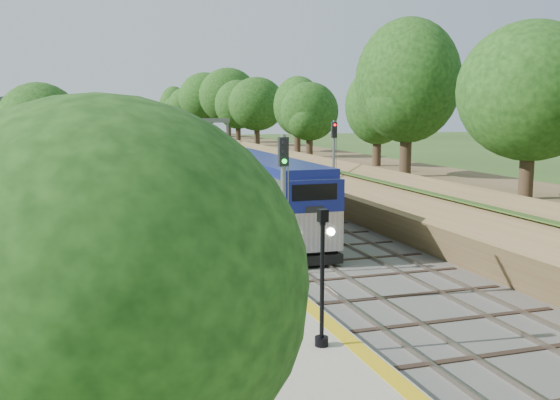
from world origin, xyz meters
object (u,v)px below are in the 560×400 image
object	(u,v)px
lamppost_far	(245,223)
signal_farside	(334,158)
train	(159,148)
station_building	(15,156)
signal_gantry	(193,131)
signal_platform	(283,199)
lamppost_mid	(322,286)

from	to	relation	value
lamppost_far	signal_farside	distance (m)	16.10
train	signal_farside	distance (m)	45.15
station_building	train	distance (m)	39.84
lamppost_far	signal_gantry	bearing A→B (deg)	82.84
signal_gantry	train	xyz separation A→B (m)	(-2.47, 12.26, -2.62)
signal_platform	signal_farside	bearing A→B (deg)	62.03
train	lamppost_mid	size ratio (longest dim) A/B	28.87
station_building	lamppost_mid	world-z (taller)	station_building
train	signal_platform	size ratio (longest dim) A/B	19.55
lamppost_mid	lamppost_far	distance (m)	9.00
station_building	signal_gantry	world-z (taller)	station_building
train	signal_farside	xyz separation A→B (m)	(6.20, -44.69, 1.81)
signal_gantry	train	size ratio (longest dim) A/B	0.07
lamppost_far	signal_platform	xyz separation A→B (m)	(0.33, -4.18, 1.61)
lamppost_far	signal_farside	world-z (taller)	signal_farside
station_building	signal_gantry	bearing A→B (deg)	56.62
station_building	signal_gantry	size ratio (longest dim) A/B	1.02
station_building	lamppost_far	xyz separation A→B (m)	(10.77, -20.39, -1.65)
signal_gantry	train	bearing A→B (deg)	101.40
lamppost_far	signal_platform	bearing A→B (deg)	-85.51
signal_farside	signal_platform	bearing A→B (deg)	-117.97
signal_gantry	station_building	bearing A→B (deg)	-123.38
lamppost_far	lamppost_mid	bearing A→B (deg)	-90.39
signal_farside	train	bearing A→B (deg)	97.90
train	lamppost_mid	bearing A→B (deg)	-92.83
signal_platform	station_building	bearing A→B (deg)	114.30
lamppost_mid	signal_platform	distance (m)	5.18
lamppost_mid	signal_farside	xyz separation A→B (m)	(9.49, 21.95, 1.83)
station_building	lamppost_mid	distance (m)	31.34
lamppost_mid	lamppost_far	bearing A→B (deg)	89.61
signal_farside	lamppost_far	bearing A→B (deg)	-126.04
signal_gantry	train	world-z (taller)	signal_gantry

